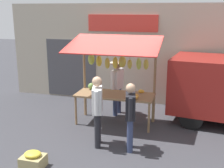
{
  "coord_description": "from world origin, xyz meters",
  "views": [
    {
      "loc": [
        -2.01,
        7.49,
        3.21
      ],
      "look_at": [
        0.0,
        0.3,
        1.25
      ],
      "focal_mm": 45.97,
      "sensor_mm": 36.0,
      "label": 1
    }
  ],
  "objects_px": {
    "market_stall": "(115,70)",
    "shopper_in_grey_tee": "(97,106)",
    "shopper_with_shopping_bag": "(130,112)",
    "vendor_with_sunhat": "(117,83)",
    "produce_crate_near": "(33,160)"
  },
  "relations": [
    {
      "from": "shopper_in_grey_tee",
      "to": "produce_crate_near",
      "type": "relative_size",
      "value": 3.6
    },
    {
      "from": "market_stall",
      "to": "shopper_in_grey_tee",
      "type": "bearing_deg",
      "value": 89.36
    },
    {
      "from": "vendor_with_sunhat",
      "to": "shopper_with_shopping_bag",
      "type": "relative_size",
      "value": 1.05
    },
    {
      "from": "shopper_in_grey_tee",
      "to": "market_stall",
      "type": "bearing_deg",
      "value": -15.68
    },
    {
      "from": "market_stall",
      "to": "shopper_with_shopping_bag",
      "type": "xyz_separation_m",
      "value": [
        -0.78,
        1.52,
        -0.63
      ]
    },
    {
      "from": "vendor_with_sunhat",
      "to": "market_stall",
      "type": "bearing_deg",
      "value": 18.62
    },
    {
      "from": "vendor_with_sunhat",
      "to": "shopper_in_grey_tee",
      "type": "bearing_deg",
      "value": 12.11
    },
    {
      "from": "market_stall",
      "to": "vendor_with_sunhat",
      "type": "height_order",
      "value": "market_stall"
    },
    {
      "from": "shopper_with_shopping_bag",
      "to": "produce_crate_near",
      "type": "distance_m",
      "value": 2.33
    },
    {
      "from": "market_stall",
      "to": "shopper_with_shopping_bag",
      "type": "distance_m",
      "value": 1.82
    },
    {
      "from": "vendor_with_sunhat",
      "to": "shopper_in_grey_tee",
      "type": "distance_m",
      "value": 2.19
    },
    {
      "from": "vendor_with_sunhat",
      "to": "shopper_with_shopping_bag",
      "type": "xyz_separation_m",
      "value": [
        -0.88,
        2.2,
        -0.07
      ]
    },
    {
      "from": "shopper_with_shopping_bag",
      "to": "produce_crate_near",
      "type": "xyz_separation_m",
      "value": [
        1.77,
        1.32,
        -0.76
      ]
    },
    {
      "from": "shopper_in_grey_tee",
      "to": "shopper_with_shopping_bag",
      "type": "height_order",
      "value": "shopper_in_grey_tee"
    },
    {
      "from": "market_stall",
      "to": "shopper_in_grey_tee",
      "type": "relative_size",
      "value": 1.46
    }
  ]
}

